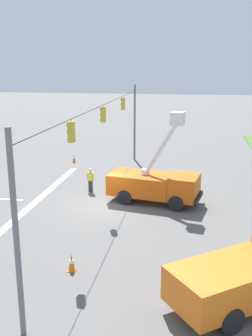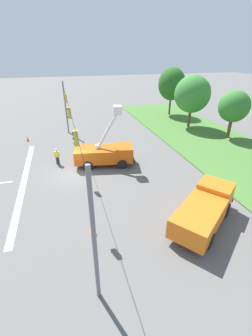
% 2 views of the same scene
% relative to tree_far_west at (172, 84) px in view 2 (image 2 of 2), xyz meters
% --- Properties ---
extents(ground_plane, '(200.00, 200.00, 0.00)m').
position_rel_tree_far_west_xyz_m(ground_plane, '(18.59, -18.96, -5.53)').
color(ground_plane, '#605E5B').
extents(grass_verge, '(56.00, 12.00, 0.10)m').
position_rel_tree_far_west_xyz_m(grass_verge, '(18.59, -0.96, -5.48)').
color(grass_verge, '#477533').
rests_on(grass_verge, ground).
extents(lane_markings, '(17.60, 15.25, 0.01)m').
position_rel_tree_far_west_xyz_m(lane_markings, '(18.59, -25.25, -5.53)').
color(lane_markings, silver).
rests_on(lane_markings, ground).
extents(signal_gantry, '(26.20, 0.33, 7.20)m').
position_rel_tree_far_west_xyz_m(signal_gantry, '(18.63, -18.96, -1.10)').
color(signal_gantry, slate).
rests_on(signal_gantry, ground).
extents(tree_far_west, '(5.19, 4.69, 8.37)m').
position_rel_tree_far_west_xyz_m(tree_far_west, '(0.00, 0.00, 0.00)').
color(tree_far_west, brown).
rests_on(tree_far_west, ground).
extents(tree_west, '(5.34, 5.27, 7.77)m').
position_rel_tree_far_west_xyz_m(tree_west, '(7.99, -0.52, -0.49)').
color(tree_west, brown).
rests_on(tree_west, ground).
extents(tree_centre, '(3.85, 4.02, 6.35)m').
position_rel_tree_far_west_xyz_m(tree_centre, '(13.95, 2.21, -1.24)').
color(tree_centre, brown).
rests_on(tree_centre, ground).
extents(utility_truck_bucket_lift, '(3.56, 6.43, 6.13)m').
position_rel_tree_far_west_xyz_m(utility_truck_bucket_lift, '(17.45, -15.80, -4.21)').
color(utility_truck_bucket_lift, '#D6560F').
rests_on(utility_truck_bucket_lift, ground).
extents(utility_truck_support_near, '(5.81, 6.58, 2.19)m').
position_rel_tree_far_west_xyz_m(utility_truck_support_near, '(28.36, -11.08, -4.33)').
color(utility_truck_support_near, orange).
rests_on(utility_truck_support_near, ground).
extents(road_worker, '(0.40, 0.58, 1.77)m').
position_rel_tree_far_west_xyz_m(road_worker, '(16.00, -20.64, -4.53)').
color(road_worker, '#383842').
rests_on(road_worker, ground).
extents(traffic_cone_mid_left, '(0.36, 0.36, 0.81)m').
position_rel_tree_far_west_xyz_m(traffic_cone_mid_left, '(27.18, -18.60, -5.13)').
color(traffic_cone_mid_left, orange).
rests_on(traffic_cone_mid_left, ground).
extents(traffic_cone_mid_right, '(0.36, 0.36, 0.79)m').
position_rel_tree_far_west_xyz_m(traffic_cone_mid_right, '(7.61, -24.45, -5.14)').
color(traffic_cone_mid_right, orange).
rests_on(traffic_cone_mid_right, ground).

